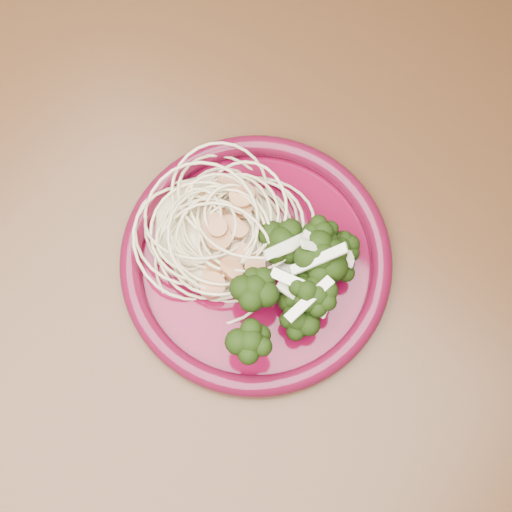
{
  "coord_description": "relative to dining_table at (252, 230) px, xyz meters",
  "views": [
    {
      "loc": [
        0.15,
        -0.19,
        1.33
      ],
      "look_at": [
        0.04,
        -0.05,
        0.77
      ],
      "focal_mm": 50.0,
      "sensor_mm": 36.0,
      "label": 1
    }
  ],
  "objects": [
    {
      "name": "onion_garnish",
      "position": [
        0.09,
        -0.05,
        0.16
      ],
      "size": [
        0.06,
        0.09,
        0.04
      ],
      "primitive_type": null,
      "rotation": [
        0.0,
        0.0,
        0.0
      ],
      "color": "beige",
      "rests_on": "broccoli_pile"
    },
    {
      "name": "dining_table",
      "position": [
        0.0,
        0.0,
        0.0
      ],
      "size": [
        1.2,
        0.8,
        0.75
      ],
      "color": "#472814",
      "rests_on": "ground"
    },
    {
      "name": "scallop_cluster",
      "position": [
        0.0,
        -0.05,
        0.15
      ],
      "size": [
        0.1,
        0.1,
        0.03
      ],
      "primitive_type": null,
      "rotation": [
        0.0,
        0.0,
        0.0
      ],
      "color": "#A76B3E",
      "rests_on": "spaghetti_pile"
    },
    {
      "name": "broccoli_pile",
      "position": [
        0.09,
        -0.05,
        0.13
      ],
      "size": [
        0.08,
        0.13,
        0.05
      ],
      "primitive_type": "ellipsoid",
      "rotation": [
        0.0,
        0.0,
        0.0
      ],
      "color": "black",
      "rests_on": "dinner_plate"
    },
    {
      "name": "spaghetti_pile",
      "position": [
        0.0,
        -0.05,
        0.12
      ],
      "size": [
        0.12,
        0.1,
        0.03
      ],
      "primitive_type": "ellipsoid",
      "rotation": [
        0.0,
        0.0,
        0.0
      ],
      "color": "beige",
      "rests_on": "dinner_plate"
    },
    {
      "name": "dinner_plate",
      "position": [
        0.04,
        -0.05,
        0.11
      ],
      "size": [
        0.23,
        0.23,
        0.02
      ],
      "rotation": [
        0.0,
        0.0,
        0.0
      ],
      "color": "#51051C",
      "rests_on": "dining_table"
    }
  ]
}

